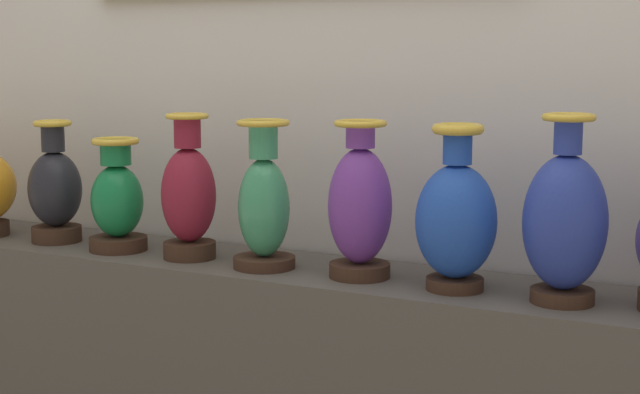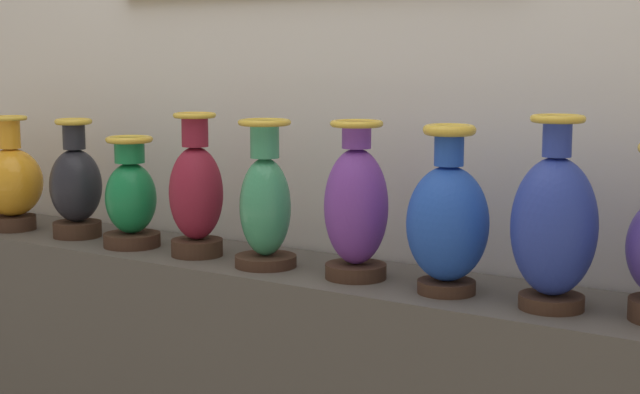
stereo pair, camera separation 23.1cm
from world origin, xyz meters
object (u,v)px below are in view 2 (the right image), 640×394
at_px(vase_violet, 356,208).
at_px(vase_sapphire, 448,221).
at_px(vase_cobalt, 554,226).
at_px(vase_onyx, 76,187).
at_px(vase_amber, 12,183).
at_px(vase_emerald, 131,198).
at_px(vase_jade, 265,204).
at_px(vase_burgundy, 196,194).

relative_size(vase_violet, vase_sapphire, 1.00).
height_order(vase_violet, vase_cobalt, vase_cobalt).
bearing_deg(vase_onyx, vase_amber, -173.69).
relative_size(vase_emerald, vase_jade, 0.83).
relative_size(vase_onyx, vase_violet, 0.92).
relative_size(vase_amber, vase_burgundy, 0.92).
bearing_deg(vase_violet, vase_amber, -178.69).
relative_size(vase_amber, vase_jade, 0.94).
distance_m(vase_violet, vase_sapphire, 0.24).
xyz_separation_m(vase_amber, vase_onyx, (0.25, 0.03, 0.00)).
bearing_deg(vase_sapphire, vase_jade, -179.41).
xyz_separation_m(vase_amber, vase_violet, (1.21, 0.03, 0.02)).
height_order(vase_amber, vase_burgundy, vase_burgundy).
bearing_deg(vase_jade, vase_amber, -179.32).
relative_size(vase_jade, vase_violet, 0.99).
height_order(vase_burgundy, vase_jade, vase_burgundy).
bearing_deg(vase_emerald, vase_cobalt, 0.17).
height_order(vase_burgundy, vase_cobalt, vase_cobalt).
distance_m(vase_burgundy, vase_cobalt, 0.97).
bearing_deg(vase_amber, vase_sapphire, 0.65).
bearing_deg(vase_sapphire, vase_amber, -179.35).
distance_m(vase_burgundy, vase_violet, 0.49).
bearing_deg(vase_burgundy, vase_onyx, 178.84).
relative_size(vase_emerald, vase_sapphire, 0.82).
relative_size(vase_amber, vase_cobalt, 0.86).
bearing_deg(vase_jade, vase_burgundy, 178.29).
bearing_deg(vase_burgundy, vase_sapphire, -0.14).
bearing_deg(vase_cobalt, vase_emerald, -179.83).
xyz_separation_m(vase_violet, vase_sapphire, (0.24, -0.01, -0.01)).
height_order(vase_amber, vase_sapphire, vase_sapphire).
bearing_deg(vase_violet, vase_emerald, -178.76).
height_order(vase_jade, vase_cobalt, vase_cobalt).
height_order(vase_amber, vase_cobalt, vase_cobalt).
relative_size(vase_emerald, vase_violet, 0.82).
height_order(vase_amber, vase_emerald, vase_amber).
bearing_deg(vase_amber, vase_onyx, 6.31).
relative_size(vase_burgundy, vase_violet, 1.01).
distance_m(vase_burgundy, vase_jade, 0.23).
bearing_deg(vase_burgundy, vase_violet, 1.09).
xyz_separation_m(vase_burgundy, vase_cobalt, (0.97, -0.00, 0.01)).
height_order(vase_burgundy, vase_violet, vase_burgundy).
bearing_deg(vase_violet, vase_onyx, 179.99).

